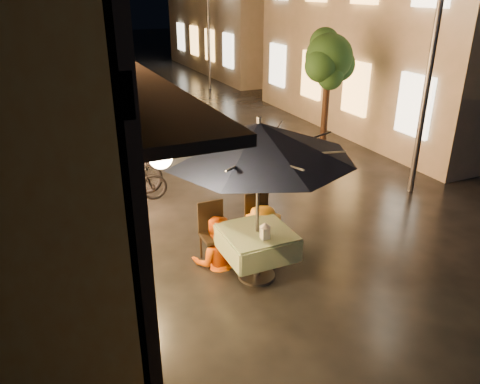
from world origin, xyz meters
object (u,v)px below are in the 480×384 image
person_yellow (263,208)px  bicycle_0 (126,182)px  cafe_table (257,242)px  person_orange (215,218)px  streetlamp_near (433,50)px  patio_umbrella (259,140)px  table_lantern (265,230)px

person_yellow → bicycle_0: 3.36m
cafe_table → bicycle_0: 3.69m
cafe_table → person_orange: person_orange is taller
streetlamp_near → bicycle_0: 6.46m
patio_umbrella → person_orange: size_ratio=1.66×
cafe_table → person_orange: (-0.42, 0.59, 0.21)m
table_lantern → cafe_table: bearing=90.0°
streetlamp_near → table_lantern: (-4.42, -1.77, -2.00)m
streetlamp_near → patio_umbrella: (-4.42, -1.53, -0.77)m
cafe_table → person_orange: bearing=124.9°
table_lantern → person_yellow: size_ratio=0.15×
patio_umbrella → table_lantern: size_ratio=10.53×
patio_umbrella → person_orange: patio_umbrella is taller
streetlamp_near → person_orange: size_ratio=2.67×
cafe_table → bicycle_0: bicycle_0 is taller
streetlamp_near → bicycle_0: size_ratio=2.60×
table_lantern → person_orange: 0.95m
person_orange → person_yellow: 0.80m
streetlamp_near → table_lantern: bearing=-158.1°
streetlamp_near → table_lantern: streetlamp_near is taller
cafe_table → patio_umbrella: patio_umbrella is taller
patio_umbrella → person_yellow: size_ratio=1.60×
person_yellow → bicycle_0: size_ratio=1.01×
person_yellow → bicycle_0: bearing=-56.5°
cafe_table → streetlamp_near: bearing=19.1°
cafe_table → patio_umbrella: size_ratio=0.38×
person_yellow → cafe_table: bearing=60.6°
patio_umbrella → person_orange: 1.54m
cafe_table → bicycle_0: bearing=109.2°
streetlamp_near → bicycle_0: (-5.63, 1.96, -2.49)m
person_orange → patio_umbrella: bearing=141.7°
person_orange → cafe_table: bearing=141.7°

